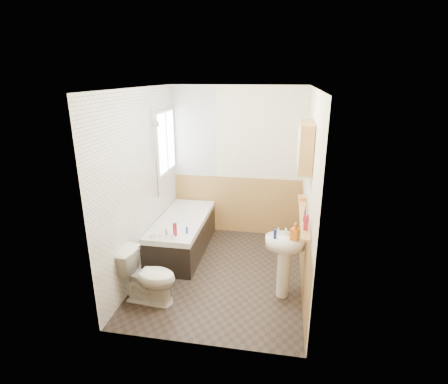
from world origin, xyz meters
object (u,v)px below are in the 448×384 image
at_px(bathtub, 182,234).
at_px(medicine_cabinet, 305,146).
at_px(pine_shelf, 304,215).
at_px(toilet, 149,276).
at_px(sink, 284,254).

relative_size(bathtub, medicine_cabinet, 2.58).
relative_size(bathtub, pine_shelf, 1.17).
bearing_deg(medicine_cabinet, toilet, -157.31).
bearing_deg(toilet, medicine_cabinet, -62.88).
height_order(bathtub, pine_shelf, pine_shelf).
xyz_separation_m(bathtub, medicine_cabinet, (1.74, -0.58, 1.55)).
bearing_deg(sink, pine_shelf, 17.24).
xyz_separation_m(bathtub, pine_shelf, (1.77, -0.81, 0.78)).
height_order(sink, pine_shelf, pine_shelf).
height_order(toilet, pine_shelf, pine_shelf).
distance_m(toilet, sink, 1.66).
distance_m(toilet, pine_shelf, 2.01).
distance_m(bathtub, pine_shelf, 2.10).
bearing_deg(bathtub, pine_shelf, -24.58).
distance_m(bathtub, toilet, 1.32).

